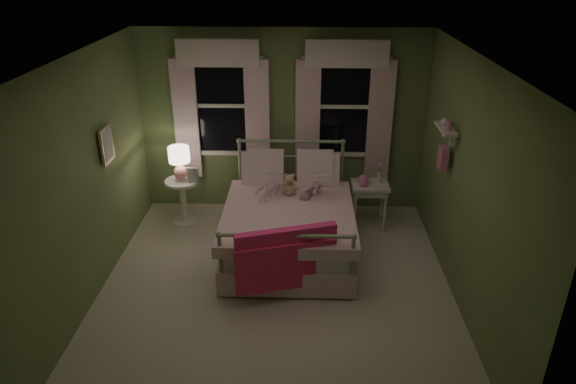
{
  "coord_description": "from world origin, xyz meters",
  "views": [
    {
      "loc": [
        0.28,
        -4.84,
        3.54
      ],
      "look_at": [
        0.12,
        0.46,
        1.0
      ],
      "focal_mm": 32.0,
      "sensor_mm": 36.0,
      "label": 1
    }
  ],
  "objects_px": {
    "child_left": "(268,167)",
    "nightstand_left": "(183,195)",
    "table_lamp": "(179,160)",
    "teddy_bear": "(289,186)",
    "nightstand_right": "(370,191)",
    "child_right": "(312,172)",
    "bed": "(289,224)"
  },
  "relations": [
    {
      "from": "table_lamp",
      "to": "nightstand_left",
      "type": "bearing_deg",
      "value": 90.0
    },
    {
      "from": "bed",
      "to": "child_left",
      "type": "bearing_deg",
      "value": 123.6
    },
    {
      "from": "child_right",
      "to": "table_lamp",
      "type": "distance_m",
      "value": 1.8
    },
    {
      "from": "table_lamp",
      "to": "nightstand_right",
      "type": "bearing_deg",
      "value": -0.96
    },
    {
      "from": "bed",
      "to": "child_right",
      "type": "distance_m",
      "value": 0.74
    },
    {
      "from": "child_right",
      "to": "nightstand_right",
      "type": "relative_size",
      "value": 1.1
    },
    {
      "from": "teddy_bear",
      "to": "nightstand_right",
      "type": "distance_m",
      "value": 1.18
    },
    {
      "from": "child_left",
      "to": "child_right",
      "type": "xyz_separation_m",
      "value": [
        0.56,
        0.0,
        -0.06
      ]
    },
    {
      "from": "bed",
      "to": "nightstand_left",
      "type": "relative_size",
      "value": 3.13
    },
    {
      "from": "nightstand_left",
      "to": "nightstand_right",
      "type": "distance_m",
      "value": 2.58
    },
    {
      "from": "child_right",
      "to": "table_lamp",
      "type": "height_order",
      "value": "child_right"
    },
    {
      "from": "bed",
      "to": "child_right",
      "type": "bearing_deg",
      "value": 56.4
    },
    {
      "from": "bed",
      "to": "nightstand_right",
      "type": "bearing_deg",
      "value": 31.71
    },
    {
      "from": "nightstand_right",
      "to": "nightstand_left",
      "type": "bearing_deg",
      "value": 179.04
    },
    {
      "from": "child_left",
      "to": "table_lamp",
      "type": "xyz_separation_m",
      "value": [
        -1.21,
        0.29,
        -0.03
      ]
    },
    {
      "from": "child_right",
      "to": "nightstand_left",
      "type": "xyz_separation_m",
      "value": [
        -1.77,
        0.29,
        -0.5
      ]
    },
    {
      "from": "child_left",
      "to": "nightstand_left",
      "type": "xyz_separation_m",
      "value": [
        -1.21,
        0.29,
        -0.56
      ]
    },
    {
      "from": "nightstand_right",
      "to": "table_lamp",
      "type": "bearing_deg",
      "value": 179.04
    },
    {
      "from": "teddy_bear",
      "to": "nightstand_left",
      "type": "relative_size",
      "value": 0.47
    },
    {
      "from": "table_lamp",
      "to": "nightstand_right",
      "type": "relative_size",
      "value": 0.72
    },
    {
      "from": "child_right",
      "to": "nightstand_left",
      "type": "height_order",
      "value": "child_right"
    },
    {
      "from": "teddy_bear",
      "to": "table_lamp",
      "type": "distance_m",
      "value": 1.57
    },
    {
      "from": "teddy_bear",
      "to": "nightstand_right",
      "type": "height_order",
      "value": "teddy_bear"
    },
    {
      "from": "nightstand_left",
      "to": "table_lamp",
      "type": "height_order",
      "value": "table_lamp"
    },
    {
      "from": "bed",
      "to": "nightstand_right",
      "type": "height_order",
      "value": "bed"
    },
    {
      "from": "child_right",
      "to": "nightstand_left",
      "type": "bearing_deg",
      "value": 11.32
    },
    {
      "from": "child_right",
      "to": "table_lamp",
      "type": "relative_size",
      "value": 1.53
    },
    {
      "from": "child_right",
      "to": "nightstand_left",
      "type": "distance_m",
      "value": 1.87
    },
    {
      "from": "child_right",
      "to": "teddy_bear",
      "type": "distance_m",
      "value": 0.35
    },
    {
      "from": "child_left",
      "to": "nightstand_left",
      "type": "height_order",
      "value": "child_left"
    },
    {
      "from": "child_left",
      "to": "teddy_bear",
      "type": "relative_size",
      "value": 2.7
    },
    {
      "from": "child_left",
      "to": "child_right",
      "type": "bearing_deg",
      "value": -167.08
    }
  ]
}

